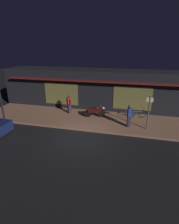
% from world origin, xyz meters
% --- Properties ---
extents(ground_plane, '(60.00, 60.00, 0.00)m').
position_xyz_m(ground_plane, '(0.00, 0.00, 0.00)').
color(ground_plane, black).
extents(sidewalk_slab, '(18.00, 4.00, 0.15)m').
position_xyz_m(sidewalk_slab, '(0.00, 3.00, 0.07)').
color(sidewalk_slab, '#8C6047').
rests_on(sidewalk_slab, ground_plane).
extents(storefront_building, '(18.00, 3.30, 3.60)m').
position_xyz_m(storefront_building, '(0.00, 6.39, 1.80)').
color(storefront_building, black).
rests_on(storefront_building, ground_plane).
extents(motorcycle, '(1.68, 0.65, 0.97)m').
position_xyz_m(motorcycle, '(0.32, 3.46, 0.65)').
color(motorcycle, black).
rests_on(motorcycle, sidewalk_slab).
extents(bicycle_parked, '(1.56, 0.68, 0.91)m').
position_xyz_m(bicycle_parked, '(3.64, 4.01, 0.51)').
color(bicycle_parked, black).
rests_on(bicycle_parked, sidewalk_slab).
extents(person_photographer, '(0.53, 0.46, 1.67)m').
position_xyz_m(person_photographer, '(-2.01, 3.77, 1.03)').
color(person_photographer, '#28232D').
rests_on(person_photographer, sidewalk_slab).
extents(person_bystander, '(0.62, 0.42, 1.67)m').
position_xyz_m(person_bystander, '(3.07, 2.21, 1.03)').
color(person_bystander, '#28232D').
rests_on(person_bystander, sidewalk_slab).
extents(sign_post, '(0.44, 0.09, 2.40)m').
position_xyz_m(sign_post, '(4.34, 2.12, 1.51)').
color(sign_post, '#47474C').
rests_on(sign_post, sidewalk_slab).
extents(traffic_light_pole, '(0.24, 0.33, 3.60)m').
position_xyz_m(traffic_light_pole, '(-5.60, 0.05, 2.48)').
color(traffic_light_pole, black).
rests_on(traffic_light_pole, ground_plane).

